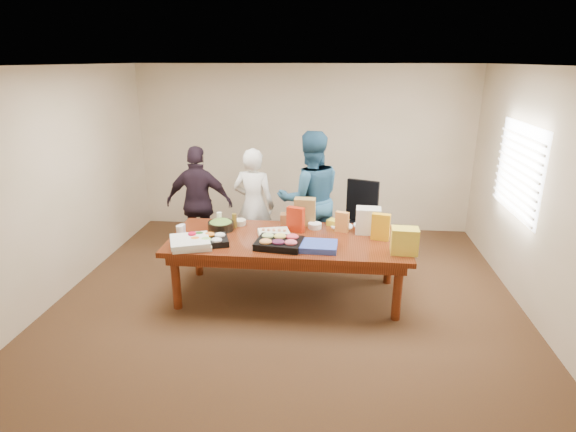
# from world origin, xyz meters

# --- Properties ---
(floor) EXTENTS (5.50, 5.00, 0.02)m
(floor) POSITION_xyz_m (0.00, 0.00, -0.01)
(floor) COLOR #47301E
(floor) RESTS_ON ground
(ceiling) EXTENTS (5.50, 5.00, 0.02)m
(ceiling) POSITION_xyz_m (0.00, 0.00, 2.71)
(ceiling) COLOR white
(ceiling) RESTS_ON wall_back
(wall_back) EXTENTS (5.50, 0.04, 2.70)m
(wall_back) POSITION_xyz_m (0.00, 2.50, 1.35)
(wall_back) COLOR beige
(wall_back) RESTS_ON floor
(wall_front) EXTENTS (5.50, 0.04, 2.70)m
(wall_front) POSITION_xyz_m (0.00, -2.50, 1.35)
(wall_front) COLOR beige
(wall_front) RESTS_ON floor
(wall_left) EXTENTS (0.04, 5.00, 2.70)m
(wall_left) POSITION_xyz_m (-2.75, 0.00, 1.35)
(wall_left) COLOR beige
(wall_left) RESTS_ON floor
(wall_right) EXTENTS (0.04, 5.00, 2.70)m
(wall_right) POSITION_xyz_m (2.75, 0.00, 1.35)
(wall_right) COLOR beige
(wall_right) RESTS_ON floor
(window_panel) EXTENTS (0.03, 1.40, 1.10)m
(window_panel) POSITION_xyz_m (2.72, 0.60, 1.50)
(window_panel) COLOR white
(window_panel) RESTS_ON wall_right
(window_blinds) EXTENTS (0.04, 1.36, 1.00)m
(window_blinds) POSITION_xyz_m (2.68, 0.60, 1.50)
(window_blinds) COLOR beige
(window_blinds) RESTS_ON wall_right
(conference_table) EXTENTS (2.80, 1.20, 0.75)m
(conference_table) POSITION_xyz_m (0.00, 0.00, 0.38)
(conference_table) COLOR #4C1C0F
(conference_table) RESTS_ON floor
(office_chair) EXTENTS (0.72, 0.72, 1.09)m
(office_chair) POSITION_xyz_m (0.93, 1.12, 0.55)
(office_chair) COLOR black
(office_chair) RESTS_ON floor
(person_center) EXTENTS (0.65, 0.48, 1.63)m
(person_center) POSITION_xyz_m (-0.59, 1.02, 0.81)
(person_center) COLOR silver
(person_center) RESTS_ON floor
(person_right) EXTENTS (1.06, 0.92, 1.87)m
(person_right) POSITION_xyz_m (0.20, 1.01, 0.94)
(person_right) COLOR #265273
(person_right) RESTS_ON floor
(person_left) EXTENTS (0.97, 0.42, 1.63)m
(person_left) POSITION_xyz_m (-1.38, 1.05, 0.82)
(person_left) COLOR black
(person_left) RESTS_ON floor
(veggie_tray) EXTENTS (0.54, 0.48, 0.07)m
(veggie_tray) POSITION_xyz_m (-0.90, -0.27, 0.78)
(veggie_tray) COLOR black
(veggie_tray) RESTS_ON conference_table
(fruit_tray) EXTENTS (0.56, 0.46, 0.08)m
(fruit_tray) POSITION_xyz_m (-0.07, -0.28, 0.79)
(fruit_tray) COLOR black
(fruit_tray) RESTS_ON conference_table
(sheet_cake) EXTENTS (0.42, 0.36, 0.06)m
(sheet_cake) POSITION_xyz_m (-0.18, 0.05, 0.78)
(sheet_cake) COLOR silver
(sheet_cake) RESTS_ON conference_table
(salad_bowl) EXTENTS (0.36, 0.36, 0.10)m
(salad_bowl) POSITION_xyz_m (-0.86, 0.19, 0.80)
(salad_bowl) COLOR black
(salad_bowl) RESTS_ON conference_table
(chip_bag_blue) EXTENTS (0.46, 0.35, 0.07)m
(chip_bag_blue) POSITION_xyz_m (0.35, -0.30, 0.78)
(chip_bag_blue) COLOR #3248B5
(chip_bag_blue) RESTS_ON conference_table
(chip_bag_red) EXTENTS (0.23, 0.15, 0.31)m
(chip_bag_red) POSITION_xyz_m (0.07, 0.23, 0.90)
(chip_bag_red) COLOR #AA220A
(chip_bag_red) RESTS_ON conference_table
(chip_bag_yellow) EXTENTS (0.22, 0.13, 0.32)m
(chip_bag_yellow) POSITION_xyz_m (1.08, 0.06, 0.91)
(chip_bag_yellow) COLOR #EDA813
(chip_bag_yellow) RESTS_ON conference_table
(chip_bag_orange) EXTENTS (0.18, 0.12, 0.25)m
(chip_bag_orange) POSITION_xyz_m (0.63, 0.28, 0.88)
(chip_bag_orange) COLOR #E28D3F
(chip_bag_orange) RESTS_ON conference_table
(mayo_jar) EXTENTS (0.10, 0.10, 0.15)m
(mayo_jar) POSITION_xyz_m (0.06, 0.50, 0.82)
(mayo_jar) COLOR white
(mayo_jar) RESTS_ON conference_table
(mustard_bottle) EXTENTS (0.07, 0.07, 0.17)m
(mustard_bottle) POSITION_xyz_m (0.15, 0.44, 0.84)
(mustard_bottle) COLOR #E3F900
(mustard_bottle) RESTS_ON conference_table
(dressing_bottle) EXTENTS (0.07, 0.07, 0.18)m
(dressing_bottle) POSITION_xyz_m (-0.71, 0.29, 0.84)
(dressing_bottle) COLOR brown
(dressing_bottle) RESTS_ON conference_table
(ranch_bottle) EXTENTS (0.07, 0.07, 0.19)m
(ranch_bottle) POSITION_xyz_m (-0.90, 0.30, 0.84)
(ranch_bottle) COLOR white
(ranch_bottle) RESTS_ON conference_table
(banana_bunch) EXTENTS (0.26, 0.22, 0.07)m
(banana_bunch) POSITION_xyz_m (0.57, 0.48, 0.79)
(banana_bunch) COLOR yellow
(banana_bunch) RESTS_ON conference_table
(bread_loaf) EXTENTS (0.33, 0.15, 0.13)m
(bread_loaf) POSITION_xyz_m (0.02, 0.51, 0.82)
(bread_loaf) COLOR brown
(bread_loaf) RESTS_ON conference_table
(kraft_bag) EXTENTS (0.27, 0.16, 0.35)m
(kraft_bag) POSITION_xyz_m (0.16, 0.49, 0.92)
(kraft_bag) COLOR olive
(kraft_bag) RESTS_ON conference_table
(red_cup) EXTENTS (0.09, 0.09, 0.12)m
(red_cup) POSITION_xyz_m (-1.08, -0.26, 0.81)
(red_cup) COLOR red
(red_cup) RESTS_ON conference_table
(clear_cup_a) EXTENTS (0.09, 0.09, 0.12)m
(clear_cup_a) POSITION_xyz_m (-1.30, -0.05, 0.81)
(clear_cup_a) COLOR white
(clear_cup_a) RESTS_ON conference_table
(clear_cup_b) EXTENTS (0.08, 0.08, 0.11)m
(clear_cup_b) POSITION_xyz_m (-1.30, 0.04, 0.80)
(clear_cup_b) COLOR silver
(clear_cup_b) RESTS_ON conference_table
(pizza_box_lower) EXTENTS (0.53, 0.53, 0.05)m
(pizza_box_lower) POSITION_xyz_m (-1.06, -0.35, 0.77)
(pizza_box_lower) COLOR white
(pizza_box_lower) RESTS_ON conference_table
(pizza_box_upper) EXTENTS (0.55, 0.55, 0.05)m
(pizza_box_upper) POSITION_xyz_m (-1.07, -0.38, 0.82)
(pizza_box_upper) COLOR white
(pizza_box_upper) RESTS_ON pizza_box_lower
(plate_a) EXTENTS (0.35, 0.35, 0.02)m
(plate_a) POSITION_xyz_m (0.63, 0.46, 0.76)
(plate_a) COLOR white
(plate_a) RESTS_ON conference_table
(plate_b) EXTENTS (0.27, 0.27, 0.02)m
(plate_b) POSITION_xyz_m (0.91, 0.52, 0.76)
(plate_b) COLOR white
(plate_b) RESTS_ON conference_table
(dip_bowl_a) EXTENTS (0.19, 0.19, 0.07)m
(dip_bowl_a) POSITION_xyz_m (0.30, 0.36, 0.78)
(dip_bowl_a) COLOR white
(dip_bowl_a) RESTS_ON conference_table
(dip_bowl_b) EXTENTS (0.20, 0.20, 0.07)m
(dip_bowl_b) POSITION_xyz_m (-0.67, 0.40, 0.78)
(dip_bowl_b) COLOR beige
(dip_bowl_b) RESTS_ON conference_table
(grocery_bag_white) EXTENTS (0.31, 0.23, 0.32)m
(grocery_bag_white) POSITION_xyz_m (0.94, 0.27, 0.91)
(grocery_bag_white) COLOR white
(grocery_bag_white) RESTS_ON conference_table
(grocery_bag_yellow) EXTENTS (0.30, 0.21, 0.29)m
(grocery_bag_yellow) POSITION_xyz_m (1.30, -0.32, 0.89)
(grocery_bag_yellow) COLOR yellow
(grocery_bag_yellow) RESTS_ON conference_table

